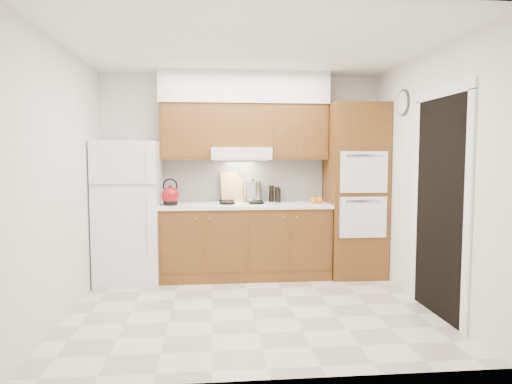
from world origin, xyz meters
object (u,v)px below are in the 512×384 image
Objects in this scene: oven_cabinet at (355,191)px; stock_pot at (253,191)px; fridge at (129,212)px; kettle at (170,196)px.

stock_pot is (-1.31, 0.17, -0.01)m from oven_cabinet.
kettle is at bearing -0.40° from fridge.
stock_pot is at bearing 7.76° from fridge.
fridge is at bearing -179.30° from oven_cabinet.
fridge is 0.78× the size of oven_cabinet.
fridge is 7.10× the size of stock_pot.
oven_cabinet is 1.32m from stock_pot.
kettle is 0.90× the size of stock_pot.
oven_cabinet is 9.08× the size of stock_pot.
fridge reaches higher than kettle.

